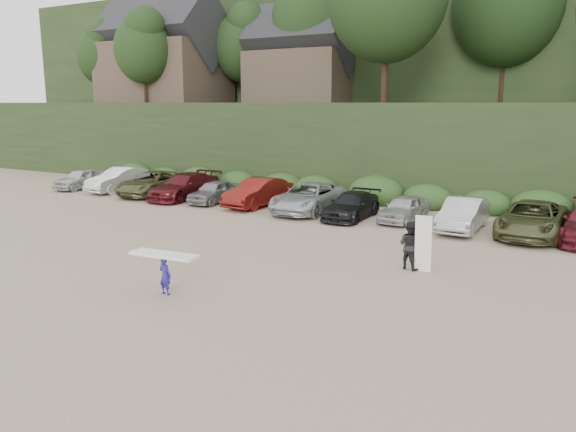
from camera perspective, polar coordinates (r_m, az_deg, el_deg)
The scene contains 5 objects.
ground at distance 20.80m, azimuth -0.65°, elevation -5.33°, with size 120.00×120.00×0.00m, color tan.
hillside_backdrop at distance 54.36m, azimuth 19.35°, elevation 16.34°, with size 90.00×41.50×28.00m.
parked_cars at distance 30.82m, azimuth 3.55°, elevation 1.66°, with size 39.89×6.04×1.65m.
child_surfer at distance 18.21m, azimuth -12.42°, elevation -5.04°, with size 2.31×0.84×1.35m.
adult_surfer at distance 20.95m, azimuth 12.38°, elevation -2.92°, with size 1.35×0.88×2.09m.
Camera 1 is at (10.03, -17.19, 6.01)m, focal length 35.00 mm.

